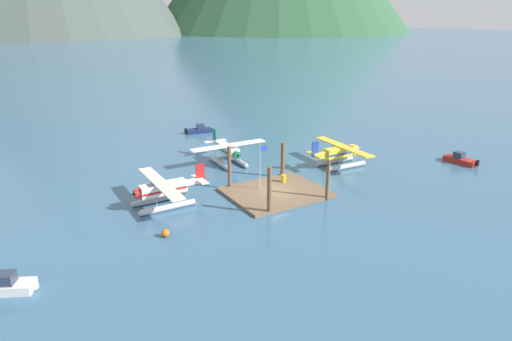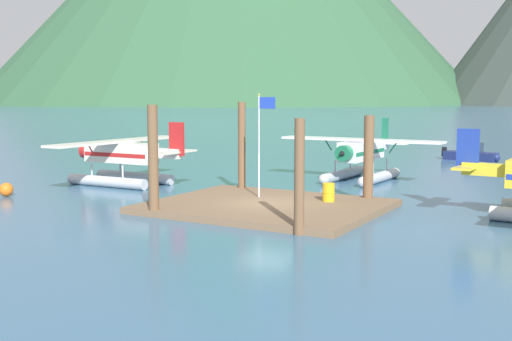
{
  "view_description": "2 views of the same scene",
  "coord_description": "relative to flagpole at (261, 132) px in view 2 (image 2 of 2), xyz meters",
  "views": [
    {
      "loc": [
        -24.9,
        -37.2,
        18.57
      ],
      "look_at": [
        -0.68,
        3.1,
        1.88
      ],
      "focal_mm": 30.61,
      "sensor_mm": 36.0,
      "label": 1
    },
    {
      "loc": [
        14.09,
        -25.88,
        5.25
      ],
      "look_at": [
        -2.29,
        3.03,
        1.41
      ],
      "focal_mm": 44.6,
      "sensor_mm": 36.0,
      "label": 2
    }
  ],
  "objects": [
    {
      "name": "ground_plane",
      "position": [
        1.05,
        -1.39,
        -3.54
      ],
      "size": [
        1200.0,
        1200.0,
        0.0
      ],
      "primitive_type": "plane",
      "color": "#38607F"
    },
    {
      "name": "dock_platform",
      "position": [
        1.05,
        -1.39,
        -3.39
      ],
      "size": [
        10.41,
        8.6,
        0.3
      ],
      "primitive_type": "cube",
      "color": "brown",
      "rests_on": "ground"
    },
    {
      "name": "fuel_drum",
      "position": [
        3.39,
        0.51,
        -2.8
      ],
      "size": [
        0.62,
        0.62,
        0.88
      ],
      "color": "gold",
      "rests_on": "dock_platform"
    },
    {
      "name": "mooring_buoy",
      "position": [
        -12.91,
        -4.74,
        -3.18
      ],
      "size": [
        0.73,
        0.73,
        0.73
      ],
      "primitive_type": "sphere",
      "color": "orange",
      "rests_on": "ground"
    },
    {
      "name": "flagpole",
      "position": [
        0.0,
        0.0,
        0.0
      ],
      "size": [
        0.95,
        0.1,
        5.12
      ],
      "color": "silver",
      "rests_on": "dock_platform"
    },
    {
      "name": "seaplane_cream_port_fwd",
      "position": [
        -10.69,
        1.79,
        -1.96
      ],
      "size": [
        7.98,
        10.4,
        3.84
      ],
      "color": "#B7BABF",
      "rests_on": "ground"
    },
    {
      "name": "boat_navy_open_north",
      "position": [
        4.83,
        27.54,
        -3.05
      ],
      "size": [
        4.86,
        2.15,
        1.5
      ],
      "color": "navy",
      "rests_on": "ground"
    },
    {
      "name": "piling_near_left",
      "position": [
        -2.4,
        -5.44,
        -1.08
      ],
      "size": [
        0.45,
        0.45,
        4.92
      ],
      "primitive_type": "cylinder",
      "color": "brown",
      "rests_on": "ground"
    },
    {
      "name": "seaplane_white_bow_centre",
      "position": [
        1.32,
        10.52,
        -1.96
      ],
      "size": [
        10.44,
        7.98,
        3.84
      ],
      "color": "#B7BABF",
      "rests_on": "ground"
    },
    {
      "name": "piling_far_right",
      "position": [
        4.63,
        2.54,
        -1.36
      ],
      "size": [
        0.5,
        0.5,
        4.36
      ],
      "primitive_type": "cylinder",
      "color": "brown",
      "rests_on": "ground"
    },
    {
      "name": "piling_near_right",
      "position": [
        4.79,
        -5.65,
        -1.31
      ],
      "size": [
        0.39,
        0.39,
        4.46
      ],
      "primitive_type": "cylinder",
      "color": "brown",
      "rests_on": "ground"
    },
    {
      "name": "piling_far_left",
      "position": [
        -2.63,
        2.51,
        -1.05
      ],
      "size": [
        0.41,
        0.41,
        4.99
      ],
      "primitive_type": "cylinder",
      "color": "brown",
      "rests_on": "ground"
    }
  ]
}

